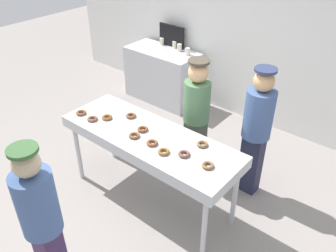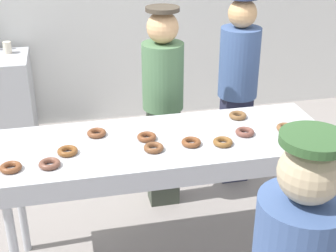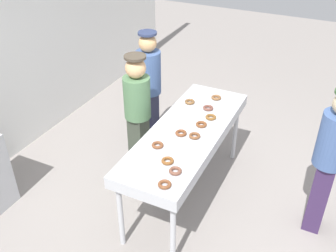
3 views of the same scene
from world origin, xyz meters
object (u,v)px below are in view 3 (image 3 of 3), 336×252
Objects in this scene: fryer_conveyor at (187,135)px; customer_waiting at (330,157)px; chocolate_donut_4 at (216,98)px; worker_baker at (149,84)px; chocolate_donut_5 at (181,133)px; chocolate_donut_1 at (201,124)px; chocolate_donut_2 at (195,136)px; chocolate_donut_9 at (158,145)px; chocolate_donut_0 at (190,102)px; worker_assistant at (138,112)px; chocolate_donut_8 at (165,184)px; chocolate_donut_7 at (208,108)px; chocolate_donut_6 at (168,161)px; chocolate_donut_3 at (211,117)px; chocolate_donut_10 at (175,171)px.

fryer_conveyor is 1.28× the size of customer_waiting.
chocolate_donut_4 is 1.56m from customer_waiting.
chocolate_donut_5 is at bearing 49.61° from worker_baker.
chocolate_donut_1 is at bearing -174.41° from chocolate_donut_4.
customer_waiting reaches higher than chocolate_donut_1.
chocolate_donut_1 is 1.00× the size of chocolate_donut_2.
chocolate_donut_9 is 1.47m from worker_baker.
chocolate_donut_1 is at bearing 62.38° from worker_baker.
chocolate_donut_0 is 0.08× the size of worker_assistant.
chocolate_donut_1 is at bearing -142.82° from chocolate_donut_0.
chocolate_donut_1 is at bearing -24.52° from chocolate_donut_9.
chocolate_donut_2 is 1.36m from customer_waiting.
chocolate_donut_8 is (-0.93, -0.19, 0.09)m from fryer_conveyor.
chocolate_donut_8 is 0.61m from chocolate_donut_9.
customer_waiting reaches higher than chocolate_donut_8.
chocolate_donut_5 is (-0.26, 0.13, 0.00)m from chocolate_donut_1.
chocolate_donut_7 is at bearing 67.48° from customer_waiting.
chocolate_donut_8 is at bearing 24.57° from worker_assistant.
chocolate_donut_8 is 0.08× the size of worker_assistant.
chocolate_donut_0 and chocolate_donut_1 have the same top height.
chocolate_donut_2 is 0.07× the size of customer_waiting.
chocolate_donut_0 is 1.00× the size of chocolate_donut_6.
chocolate_donut_4 is 1.00× the size of chocolate_donut_8.
worker_assistant is (0.25, 0.68, -0.04)m from chocolate_donut_5.
chocolate_donut_0 is 0.35m from chocolate_donut_4.
chocolate_donut_8 is (-0.83, -0.06, 0.00)m from chocolate_donut_2.
chocolate_donut_5 is 0.33m from chocolate_donut_9.
fryer_conveyor is at bearing 174.83° from chocolate_donut_7.
chocolate_donut_2 is at bearing 54.55° from worker_baker.
worker_assistant reaches higher than chocolate_donut_2.
chocolate_donut_9 is 0.07× the size of worker_baker.
chocolate_donut_6 is 1.00× the size of chocolate_donut_8.
chocolate_donut_6 is (-0.76, 0.05, 0.00)m from chocolate_donut_1.
chocolate_donut_7 is 0.08× the size of worker_assistant.
customer_waiting is at bearing -89.12° from chocolate_donut_1.
chocolate_donut_9 is 0.08× the size of worker_assistant.
chocolate_donut_2 is 0.44m from chocolate_donut_3.
chocolate_donut_9 is 0.45m from chocolate_donut_10.
chocolate_donut_3 is 1.00× the size of chocolate_donut_6.
chocolate_donut_0 and chocolate_donut_2 have the same top height.
fryer_conveyor is 17.35× the size of chocolate_donut_7.
chocolate_donut_1 and chocolate_donut_4 have the same top height.
worker_baker is (0.93, 1.05, -0.02)m from chocolate_donut_2.
chocolate_donut_9 is (-0.32, 0.28, 0.00)m from chocolate_donut_2.
chocolate_donut_3 and chocolate_donut_4 have the same top height.
chocolate_donut_5 is at bearing 175.85° from chocolate_donut_4.
chocolate_donut_6 is 1.74m from worker_baker.
customer_waiting reaches higher than worker_assistant.
chocolate_donut_7 is at bearing 7.62° from chocolate_donut_2.
customer_waiting is at bearing -61.10° from chocolate_donut_6.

